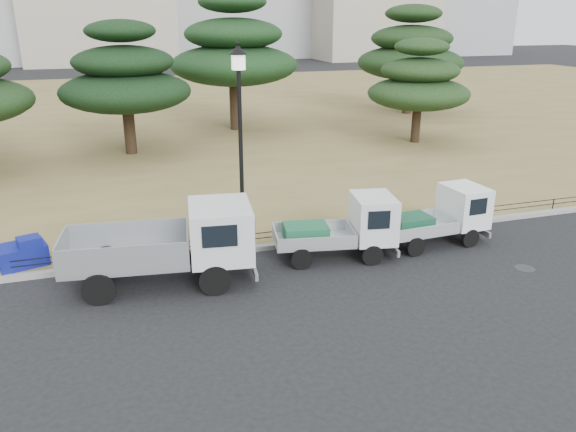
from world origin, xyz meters
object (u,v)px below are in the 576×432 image
object	(u,v)px
truck_large	(171,242)
truck_kei_rear	(441,216)
truck_kei_front	(344,228)
tarp_pile	(23,253)
street_lamp	(240,115)

from	to	relation	value
truck_large	truck_kei_rear	xyz separation A→B (m)	(8.87, 0.37, -0.32)
truck_kei_rear	truck_kei_front	bearing A→B (deg)	178.83
truck_large	tarp_pile	world-z (taller)	truck_large
truck_kei_front	street_lamp	world-z (taller)	street_lamp
truck_kei_front	tarp_pile	world-z (taller)	truck_kei_front
truck_kei_rear	street_lamp	world-z (taller)	street_lamp
truck_large	truck_kei_rear	bearing A→B (deg)	9.53
truck_kei_rear	tarp_pile	size ratio (longest dim) A/B	2.29
truck_kei_front	street_lamp	distance (m)	4.72
truck_large	truck_kei_front	bearing A→B (deg)	9.69
truck_large	truck_kei_rear	world-z (taller)	truck_large
tarp_pile	truck_kei_rear	bearing A→B (deg)	-8.28
truck_kei_rear	street_lamp	distance (m)	7.41
truck_large	truck_kei_rear	size ratio (longest dim) A/B	1.48
truck_large	tarp_pile	distance (m)	4.81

